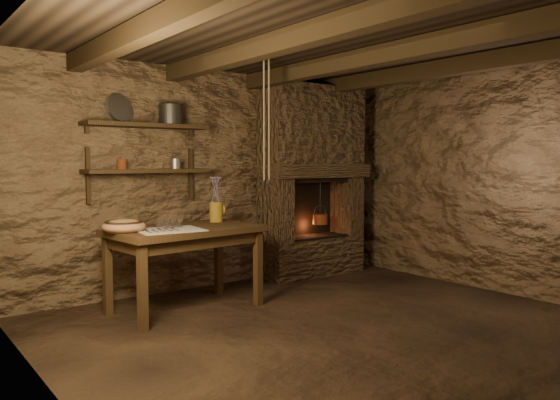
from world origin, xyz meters
TOP-DOWN VIEW (x-y plane):
  - floor at (0.00, 0.00)m, footprint 4.50×4.50m
  - back_wall at (0.00, 2.00)m, footprint 4.50×0.04m
  - left_wall at (-2.25, 0.00)m, footprint 0.04×4.00m
  - right_wall at (2.25, 0.00)m, footprint 0.04×4.00m
  - ceiling at (0.00, 0.00)m, footprint 4.50×4.00m
  - beam_far_left at (-1.50, 0.00)m, footprint 0.14×3.95m
  - beam_mid_left at (-0.50, 0.00)m, footprint 0.14×3.95m
  - beam_mid_right at (0.50, 0.00)m, footprint 0.14×3.95m
  - beam_far_right at (1.50, 0.00)m, footprint 0.14×3.95m
  - shelf_lower at (-0.85, 1.84)m, footprint 1.25×0.30m
  - shelf_upper at (-0.85, 1.84)m, footprint 1.25×0.30m
  - hearth at (1.25, 1.77)m, footprint 1.43×0.51m
  - work_table at (-0.75, 1.24)m, footprint 1.44×0.91m
  - linen_cloth at (-0.98, 1.10)m, footprint 0.61×0.51m
  - pewter_cutlery_row at (-0.98, 1.08)m, footprint 0.49×0.23m
  - drinking_glasses at (-0.96, 1.21)m, footprint 0.18×0.05m
  - stoneware_jug at (-0.29, 1.45)m, footprint 0.17×0.17m
  - wooden_bowl at (-1.33, 1.26)m, footprint 0.38×0.38m
  - iron_stockpot at (-0.59, 1.84)m, footprint 0.28×0.28m
  - tin_pan at (-1.09, 1.94)m, footprint 0.32×0.21m
  - small_kettle at (-0.54, 1.84)m, footprint 0.15×0.11m
  - rusty_tin at (-1.11, 1.84)m, footprint 0.12×0.12m
  - red_pot at (1.34, 1.72)m, footprint 0.22×0.22m
  - hanging_ropes at (0.05, 1.05)m, footprint 0.08×0.08m

SIDE VIEW (x-z plane):
  - floor at x=0.00m, z-range 0.00..0.00m
  - work_table at x=-0.75m, z-range 0.03..0.81m
  - red_pot at x=1.34m, z-range 0.42..0.96m
  - linen_cloth at x=-0.98m, z-range 0.78..0.79m
  - pewter_cutlery_row at x=-0.98m, z-range 0.79..0.80m
  - wooden_bowl at x=-1.33m, z-range 0.76..0.89m
  - drinking_glasses at x=-0.96m, z-range 0.79..0.87m
  - stoneware_jug at x=-0.29m, z-range 0.75..1.22m
  - back_wall at x=0.00m, z-range 0.00..2.40m
  - left_wall at x=-2.25m, z-range 0.00..2.40m
  - right_wall at x=2.25m, z-range 0.00..2.40m
  - hearth at x=1.25m, z-range 0.08..2.38m
  - shelf_lower at x=-0.85m, z-range 1.28..1.32m
  - rusty_tin at x=-1.11m, z-range 1.32..1.42m
  - small_kettle at x=-0.54m, z-range 1.29..1.45m
  - shelf_upper at x=-0.85m, z-range 1.73..1.77m
  - hanging_ropes at x=0.05m, z-range 1.20..2.40m
  - iron_stockpot at x=-0.59m, z-range 1.77..1.95m
  - tin_pan at x=-1.09m, z-range 1.77..2.06m
  - beam_far_left at x=-1.50m, z-range 2.23..2.39m
  - beam_mid_left at x=-0.50m, z-range 2.23..2.39m
  - beam_mid_right at x=0.50m, z-range 2.23..2.39m
  - beam_far_right at x=1.50m, z-range 2.23..2.39m
  - ceiling at x=0.00m, z-range 2.38..2.42m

